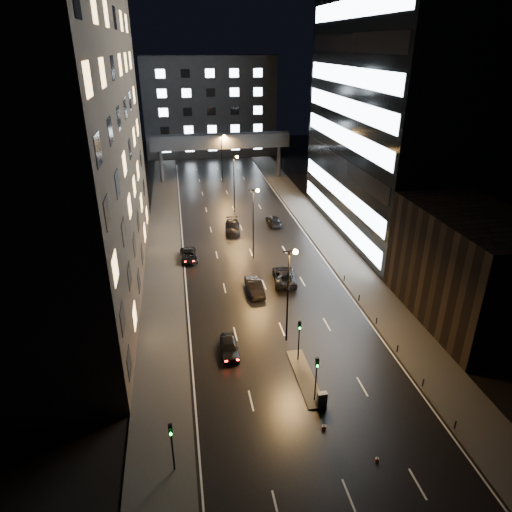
% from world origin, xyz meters
% --- Properties ---
extents(ground, '(160.00, 160.00, 0.00)m').
position_xyz_m(ground, '(0.00, 40.00, 0.00)').
color(ground, black).
rests_on(ground, ground).
extents(sidewalk_left, '(5.00, 110.00, 0.15)m').
position_xyz_m(sidewalk_left, '(-12.50, 35.00, 0.07)').
color(sidewalk_left, '#383533').
rests_on(sidewalk_left, ground).
extents(sidewalk_right, '(5.00, 110.00, 0.15)m').
position_xyz_m(sidewalk_right, '(12.50, 35.00, 0.07)').
color(sidewalk_right, '#383533').
rests_on(sidewalk_right, ground).
extents(building_left, '(15.00, 48.00, 40.00)m').
position_xyz_m(building_left, '(-22.50, 24.00, 20.00)').
color(building_left, '#2D2319').
rests_on(building_left, ground).
extents(building_right_low, '(10.00, 18.00, 12.00)m').
position_xyz_m(building_right_low, '(20.00, 9.00, 6.00)').
color(building_right_low, black).
rests_on(building_right_low, ground).
extents(building_right_glass, '(20.00, 36.00, 45.00)m').
position_xyz_m(building_right_glass, '(25.00, 36.00, 22.50)').
color(building_right_glass, black).
rests_on(building_right_glass, ground).
extents(building_far, '(34.00, 14.00, 25.00)m').
position_xyz_m(building_far, '(0.00, 98.00, 12.50)').
color(building_far, '#333335').
rests_on(building_far, ground).
extents(skybridge, '(30.00, 3.00, 10.00)m').
position_xyz_m(skybridge, '(0.00, 70.00, 8.34)').
color(skybridge, '#333335').
rests_on(skybridge, ground).
extents(median_island, '(1.60, 8.00, 0.15)m').
position_xyz_m(median_island, '(0.30, 2.00, 0.07)').
color(median_island, '#383533').
rests_on(median_island, ground).
extents(traffic_signal_near, '(0.28, 0.34, 4.40)m').
position_xyz_m(traffic_signal_near, '(0.30, 4.49, 3.09)').
color(traffic_signal_near, black).
rests_on(traffic_signal_near, median_island).
extents(traffic_signal_far, '(0.28, 0.34, 4.40)m').
position_xyz_m(traffic_signal_far, '(0.30, -1.01, 3.09)').
color(traffic_signal_far, black).
rests_on(traffic_signal_far, median_island).
extents(traffic_signal_corner, '(0.28, 0.34, 4.40)m').
position_xyz_m(traffic_signal_corner, '(-11.50, -6.01, 2.94)').
color(traffic_signal_corner, black).
rests_on(traffic_signal_corner, ground).
extents(bollard_row, '(0.12, 25.12, 0.90)m').
position_xyz_m(bollard_row, '(10.20, 6.50, 0.45)').
color(bollard_row, black).
rests_on(bollard_row, ground).
extents(streetlight_near, '(1.45, 0.50, 10.15)m').
position_xyz_m(streetlight_near, '(0.16, 8.00, 6.50)').
color(streetlight_near, black).
rests_on(streetlight_near, ground).
extents(streetlight_mid_a, '(1.45, 0.50, 10.15)m').
position_xyz_m(streetlight_mid_a, '(0.16, 28.00, 6.50)').
color(streetlight_mid_a, black).
rests_on(streetlight_mid_a, ground).
extents(streetlight_mid_b, '(1.45, 0.50, 10.15)m').
position_xyz_m(streetlight_mid_b, '(0.16, 48.00, 6.50)').
color(streetlight_mid_b, black).
rests_on(streetlight_mid_b, ground).
extents(streetlight_far, '(1.45, 0.50, 10.15)m').
position_xyz_m(streetlight_far, '(0.16, 68.00, 6.50)').
color(streetlight_far, black).
rests_on(streetlight_far, ground).
extents(car_away_a, '(1.78, 4.30, 1.46)m').
position_xyz_m(car_away_a, '(-6.01, 6.83, 0.73)').
color(car_away_a, black).
rests_on(car_away_a, ground).
extents(car_away_b, '(1.87, 4.92, 1.60)m').
position_xyz_m(car_away_b, '(-1.50, 18.21, 0.80)').
color(car_away_b, black).
rests_on(car_away_b, ground).
extents(car_away_c, '(2.37, 4.95, 1.36)m').
position_xyz_m(car_away_c, '(-9.00, 29.08, 0.68)').
color(car_away_c, black).
rests_on(car_away_c, ground).
extents(car_away_d, '(2.83, 5.87, 1.65)m').
position_xyz_m(car_away_d, '(-1.60, 38.47, 0.82)').
color(car_away_d, black).
rests_on(car_away_d, ground).
extents(car_toward_a, '(3.43, 6.18, 1.64)m').
position_xyz_m(car_toward_a, '(2.69, 20.39, 0.82)').
color(car_toward_a, black).
rests_on(car_toward_a, ground).
extents(car_toward_b, '(2.12, 5.04, 1.45)m').
position_xyz_m(car_toward_b, '(5.62, 40.45, 0.73)').
color(car_toward_b, black).
rests_on(car_toward_b, ground).
extents(utility_cabinet, '(0.81, 0.47, 1.29)m').
position_xyz_m(utility_cabinet, '(0.70, -1.70, 0.80)').
color(utility_cabinet, '#535356').
rests_on(utility_cabinet, median_island).
extents(cone_a, '(0.41, 0.41, 0.49)m').
position_xyz_m(cone_a, '(0.13, -4.11, 0.25)').
color(cone_a, '#F2380C').
rests_on(cone_a, ground).
extents(cone_b, '(0.34, 0.34, 0.46)m').
position_xyz_m(cone_b, '(2.99, -7.74, 0.23)').
color(cone_b, '#FC450D').
rests_on(cone_b, ground).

